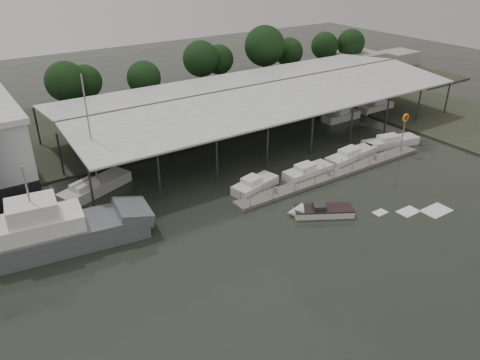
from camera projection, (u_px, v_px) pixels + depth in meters
ground at (291, 259)px, 41.37m from camera, size 200.00×200.00×0.00m
land_strip_far at (118, 123)px, 72.38m from camera, size 140.00×30.00×0.30m
land_strip_east at (478, 126)px, 71.15m from camera, size 20.00×60.00×0.30m
covered_boat_shed at (260, 89)px, 67.78m from camera, size 58.24×24.00×6.96m
floating_dock at (334, 174)px, 56.15m from camera, size 28.00×2.00×1.40m
shell_fuel_sign at (404, 126)px, 60.44m from camera, size 1.10×0.18×5.55m
distant_commercial_buildings at (369, 61)px, 103.01m from camera, size 22.00×8.00×4.00m
grey_trawler at (52, 233)px, 42.20m from camera, size 18.22×6.79×8.84m
white_sailboat at (94, 187)px, 52.16m from camera, size 8.95×5.66×13.48m
speedboat_underway at (318, 211)px, 47.97m from camera, size 16.08×10.06×2.00m
moored_cruiser_0 at (255, 185)px, 52.81m from camera, size 6.20×3.49×1.70m
moored_cruiser_1 at (307, 171)px, 55.88m from camera, size 6.47×2.43×1.70m
moored_cruiser_2 at (351, 155)px, 60.16m from camera, size 8.43×3.15×1.70m
moored_cruiser_3 at (390, 142)px, 64.23m from camera, size 8.55×3.85×1.70m
horizon_tree_line at (231, 57)px, 86.09m from camera, size 65.94×9.92×11.45m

